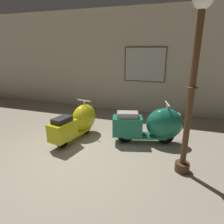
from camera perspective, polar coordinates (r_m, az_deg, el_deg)
ground_plane at (r=4.29m, az=-12.37°, el=-14.81°), size 60.00×60.00×0.00m
showroom_back_wall at (r=7.48m, az=3.46°, el=14.36°), size 18.00×0.24×3.66m
scooter_0 at (r=5.28m, az=-9.75°, el=-2.82°), size 0.75×1.66×0.98m
scooter_1 at (r=4.99m, az=11.79°, el=-3.75°), size 1.79×0.93×1.05m
lamppost at (r=3.62m, az=22.55°, el=9.29°), size 0.31×0.31×3.16m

